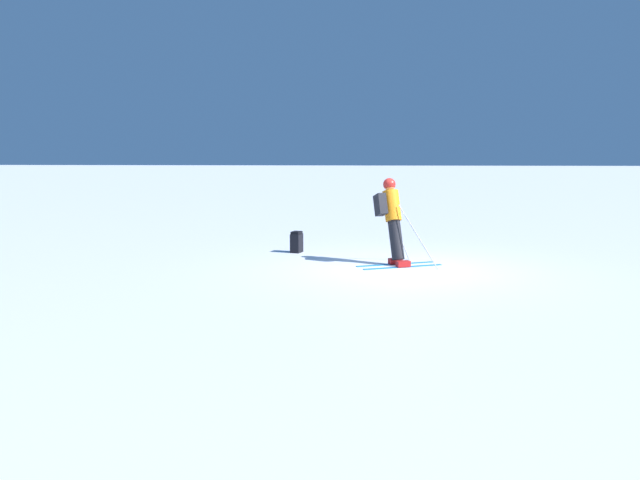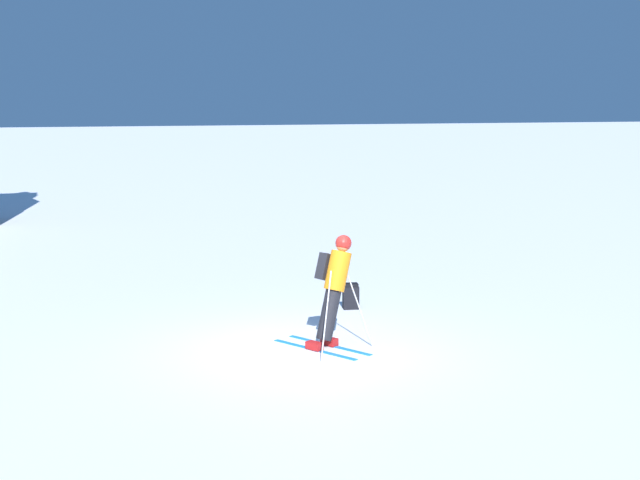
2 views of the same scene
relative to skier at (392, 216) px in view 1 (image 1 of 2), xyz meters
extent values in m
plane|color=white|center=(-0.62, -0.16, -1.01)|extent=(300.00, 300.00, 0.00)
cube|color=#1E7AC6|center=(-0.44, -0.24, -1.00)|extent=(0.84, 1.62, 0.01)
cube|color=#1E7AC6|center=(-0.11, -0.08, -1.00)|extent=(0.84, 1.62, 0.01)
cube|color=#B21919|center=(-0.44, -0.24, -0.94)|extent=(0.25, 0.31, 0.12)
cube|color=#B21919|center=(-0.11, -0.08, -0.94)|extent=(0.25, 0.31, 0.12)
cylinder|color=black|center=(-0.13, -0.09, -0.49)|extent=(0.56, 0.45, 0.86)
cylinder|color=orange|center=(0.07, 0.00, 0.21)|extent=(0.61, 0.53, 0.72)
sphere|color=tan|center=(0.19, 0.06, 0.62)|extent=(0.36, 0.34, 0.29)
sphere|color=#AD231E|center=(0.20, 0.07, 0.65)|extent=(0.42, 0.39, 0.34)
cube|color=black|center=(-0.03, 0.24, 0.24)|extent=(0.44, 0.33, 0.50)
cylinder|color=#B7B7BC|center=(-0.36, -0.53, -0.39)|extent=(0.53, 0.82, 1.27)
cylinder|color=#B7B7BC|center=(0.40, -0.17, -0.45)|extent=(0.29, 0.46, 1.13)
cube|color=black|center=(1.30, 2.22, -0.79)|extent=(0.35, 0.29, 0.44)
cube|color=black|center=(1.30, 2.22, -0.54)|extent=(0.31, 0.26, 0.06)
camera|label=1|loc=(-13.09, 0.08, 1.23)|focal=35.00mm
camera|label=2|loc=(-5.60, -13.13, 2.90)|focal=50.00mm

